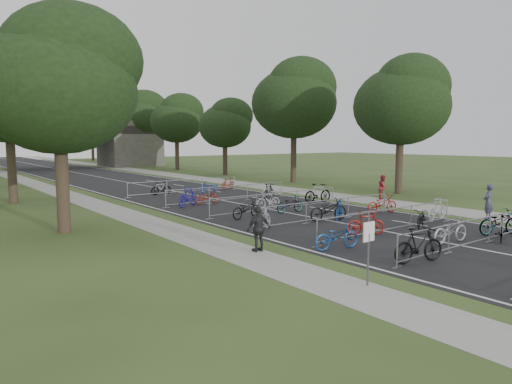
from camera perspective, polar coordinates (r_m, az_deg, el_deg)
road at (r=57.64m, az=-20.37°, el=2.04°), size 11.00×140.00×0.01m
sidewalk_right at (r=60.46m, az=-13.11°, el=2.47°), size 3.00×140.00×0.01m
sidewalk_left at (r=55.91m, az=-27.73°, el=1.58°), size 2.00×140.00×0.01m
lane_markings at (r=57.64m, az=-20.37°, el=2.04°), size 0.12×140.00×0.00m
overpass_bridge at (r=71.97m, az=-24.03°, el=5.51°), size 31.00×8.00×7.05m
park_sign at (r=13.13m, az=13.89°, el=-6.04°), size 0.45×0.06×1.83m
tree_left_0 at (r=21.73m, az=-23.23°, el=12.36°), size 6.72×6.72×10.25m
tree_right_0 at (r=36.64m, az=17.91°, el=10.64°), size 7.17×7.17×10.93m
tree_left_1 at (r=33.50m, az=-28.49°, el=11.25°), size 7.56×7.56×11.53m
tree_right_1 at (r=44.66m, az=4.95°, el=11.39°), size 8.18×8.18×12.47m
tree_right_2 at (r=54.01m, az=-3.78°, el=8.47°), size 6.16×6.16×9.39m
tree_right_3 at (r=64.36m, az=-9.80°, el=8.94°), size 7.17×7.17×10.93m
tree_right_4 at (r=75.22m, az=-14.13°, el=9.22°), size 8.18×8.18×12.47m
tree_right_5 at (r=86.28m, az=-17.28°, el=7.45°), size 6.16×6.16×9.39m
tree_right_6 at (r=97.65m, az=-19.77°, el=7.79°), size 7.17×7.17×10.93m
barrier_row_1 at (r=19.23m, az=25.22°, el=-4.71°), size 9.70×0.08×1.10m
barrier_row_2 at (r=21.09m, az=16.50°, el=-3.41°), size 9.70×0.08×1.10m
barrier_row_3 at (r=23.48m, az=8.99°, el=-2.23°), size 9.70×0.08×1.10m
barrier_row_4 at (r=26.37m, az=2.68°, el=-1.21°), size 9.70×0.08×1.10m
barrier_row_5 at (r=30.33m, az=-3.42°, el=-0.20°), size 9.70×0.08×1.10m
barrier_row_6 at (r=35.43m, az=-8.86°, el=0.70°), size 9.70×0.08×1.10m
bike_4 at (r=16.17m, az=19.68°, el=-6.30°), size 2.08×1.07×1.20m
bike_5 at (r=19.68m, az=23.13°, el=-4.42°), size 2.06×0.88×1.05m
bike_6 at (r=21.01m, az=28.36°, el=-3.97°), size 1.85×1.21×1.08m
bike_7 at (r=22.35m, az=28.12°, el=-3.36°), size 2.21×1.42×1.10m
bike_8 at (r=17.35m, az=10.04°, el=-5.48°), size 2.01×1.03×1.01m
bike_9 at (r=20.23m, az=13.58°, el=-3.86°), size 1.69×1.25×1.01m
bike_10 at (r=22.74m, az=19.99°, el=-3.10°), size 1.76×1.21×0.88m
bike_11 at (r=24.83m, az=21.69°, el=-2.08°), size 1.96×0.78×1.15m
bike_12 at (r=20.58m, az=0.79°, el=-3.41°), size 1.82×1.25×1.07m
bike_13 at (r=23.35m, az=9.05°, el=-2.23°), size 2.27×1.19×1.13m
bike_14 at (r=23.78m, az=10.37°, el=-2.26°), size 1.67×1.27×1.00m
bike_15 at (r=26.57m, az=15.47°, el=-1.45°), size 2.06×1.16×1.03m
bike_16 at (r=23.77m, az=-1.20°, el=-2.12°), size 2.04×0.95×1.03m
bike_17 at (r=27.10m, az=1.56°, el=-1.05°), size 1.74×0.55×1.03m
bike_18 at (r=25.78m, az=4.25°, el=-1.54°), size 1.86×0.75×0.96m
bike_19 at (r=29.99m, az=7.73°, el=-0.16°), size 2.15×0.81×1.26m
bike_20 at (r=28.32m, az=-8.49°, el=-0.61°), size 2.06×1.46×1.22m
bike_21 at (r=29.29m, az=-6.13°, el=-0.64°), size 1.76×0.69×0.91m
bike_22 at (r=31.02m, az=1.56°, el=0.01°), size 1.93×1.37×1.14m
bike_23 at (r=33.40m, az=2.03°, el=0.24°), size 1.67×0.59×0.88m
bike_25 at (r=34.88m, az=-11.78°, el=0.45°), size 1.62×0.48×0.97m
bike_26 at (r=35.73m, az=-5.85°, el=0.66°), size 1.84×0.83×0.93m
bike_27 at (r=38.05m, az=-3.50°, el=1.08°), size 1.69×0.83×0.98m
pedestrian_a at (r=26.36m, az=27.01°, el=-1.11°), size 0.72×0.53×1.83m
pedestrian_b at (r=32.73m, az=15.58°, el=0.58°), size 1.02×0.95×1.68m
pedestrian_c at (r=16.72m, az=0.33°, el=-4.66°), size 1.01×0.47×1.68m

